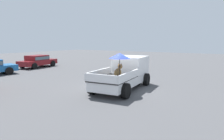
# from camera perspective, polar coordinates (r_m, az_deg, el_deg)

# --- Properties ---
(ground_plane) EXTENTS (80.00, 80.00, 0.00)m
(ground_plane) POSITION_cam_1_polar(r_m,az_deg,el_deg) (12.43, 2.76, -5.40)
(ground_plane) COLOR #4C4C4F
(pickup_truck_main) EXTENTS (5.22, 2.68, 2.24)m
(pickup_truck_main) POSITION_cam_1_polar(r_m,az_deg,el_deg) (12.64, 3.66, -0.71)
(pickup_truck_main) COLOR black
(pickup_truck_main) RESTS_ON ground
(parked_sedan_near) EXTENTS (4.47, 2.35, 1.33)m
(parked_sedan_near) POSITION_cam_1_polar(r_m,az_deg,el_deg) (23.91, -20.02, 2.48)
(parked_sedan_near) COLOR black
(parked_sedan_near) RESTS_ON ground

